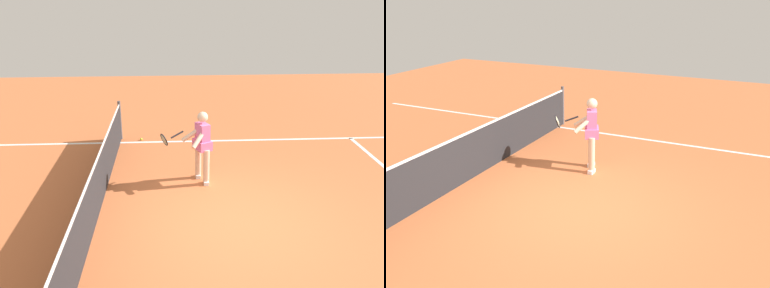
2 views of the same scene
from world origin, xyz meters
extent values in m
plane|color=#C66638|center=(0.00, 0.00, 0.00)|extent=(25.09, 25.09, 0.00)
cube|color=white|center=(4.04, 0.00, 0.00)|extent=(0.10, 17.30, 0.01)
cylinder|color=#4C4C51|center=(4.34, 2.53, 0.53)|extent=(0.08, 0.08, 1.07)
cube|color=#232326|center=(0.00, 2.53, 0.47)|extent=(8.61, 0.02, 0.95)
cube|color=white|center=(0.00, 2.53, 0.97)|extent=(8.61, 0.02, 0.04)
cylinder|color=beige|center=(1.51, 0.44, 0.39)|extent=(0.13, 0.13, 0.78)
cylinder|color=beige|center=(1.84, 0.59, 0.39)|extent=(0.13, 0.13, 0.78)
cube|color=white|center=(1.51, 0.44, 0.04)|extent=(0.20, 0.10, 0.08)
cube|color=white|center=(1.84, 0.59, 0.04)|extent=(0.20, 0.10, 0.08)
cube|color=pink|center=(1.68, 0.51, 1.04)|extent=(0.37, 0.31, 0.52)
cube|color=pink|center=(1.68, 0.51, 0.84)|extent=(0.48, 0.42, 0.20)
sphere|color=beige|center=(1.68, 0.51, 1.44)|extent=(0.22, 0.22, 0.22)
cylinder|color=beige|center=(1.48, 0.59, 1.06)|extent=(0.42, 0.38, 0.37)
cylinder|color=beige|center=(1.75, 0.71, 1.06)|extent=(0.10, 0.48, 0.37)
cylinder|color=black|center=(1.81, 1.04, 1.02)|extent=(0.15, 0.28, 0.14)
torus|color=black|center=(1.69, 1.31, 0.96)|extent=(0.31, 0.23, 0.28)
cylinder|color=beige|center=(1.69, 1.31, 0.96)|extent=(0.26, 0.18, 0.23)
sphere|color=#D1E533|center=(4.20, 1.97, 0.03)|extent=(0.07, 0.07, 0.07)
camera|label=1|loc=(-6.22, 1.17, 3.97)|focal=38.16mm
camera|label=2|loc=(-6.34, -2.90, 3.70)|focal=41.81mm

